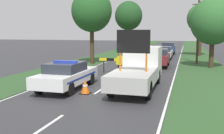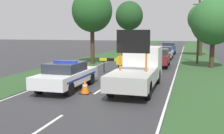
% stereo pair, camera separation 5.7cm
% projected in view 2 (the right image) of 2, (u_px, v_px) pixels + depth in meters
% --- Properties ---
extents(ground_plane, '(160.00, 160.00, 0.00)m').
position_uv_depth(ground_plane, '(99.00, 91.00, 13.87)').
color(ground_plane, '#333335').
extents(lane_markings, '(7.36, 67.09, 0.01)m').
position_uv_depth(lane_markings, '(145.00, 60.00, 28.61)').
color(lane_markings, silver).
rests_on(lane_markings, ground).
extents(grass_verge_left, '(3.89, 120.00, 0.03)m').
position_uv_depth(grass_verge_left, '(108.00, 56.00, 34.48)').
color(grass_verge_left, '#2D5128').
rests_on(grass_verge_left, ground).
extents(grass_verge_right, '(3.89, 120.00, 0.03)m').
position_uv_depth(grass_verge_right, '(198.00, 58.00, 31.35)').
color(grass_verge_right, '#2D5128').
rests_on(grass_verge_right, ground).
extents(police_car, '(1.91, 4.83, 1.57)m').
position_uv_depth(police_car, '(67.00, 75.00, 14.29)').
color(police_car, white).
rests_on(police_car, ground).
extents(work_truck, '(2.04, 6.31, 3.21)m').
position_uv_depth(work_truck, '(139.00, 68.00, 14.70)').
color(work_truck, white).
rests_on(work_truck, ground).
extents(road_barrier, '(3.52, 0.08, 1.14)m').
position_uv_depth(road_barrier, '(122.00, 61.00, 19.49)').
color(road_barrier, black).
rests_on(road_barrier, ground).
extents(police_officer, '(0.57, 0.37, 1.60)m').
position_uv_depth(police_officer, '(120.00, 63.00, 18.50)').
color(police_officer, '#191E38').
rests_on(police_officer, ground).
extents(pedestrian_civilian, '(0.59, 0.38, 1.66)m').
position_uv_depth(pedestrian_civilian, '(126.00, 62.00, 18.40)').
color(pedestrian_civilian, '#191E38').
rests_on(pedestrian_civilian, ground).
extents(traffic_cone_near_police, '(0.42, 0.42, 0.58)m').
position_uv_depth(traffic_cone_near_police, '(88.00, 68.00, 20.69)').
color(traffic_cone_near_police, black).
rests_on(traffic_cone_near_police, ground).
extents(traffic_cone_centre_front, '(0.52, 0.52, 0.72)m').
position_uv_depth(traffic_cone_centre_front, '(85.00, 87.00, 13.24)').
color(traffic_cone_centre_front, black).
rests_on(traffic_cone_centre_front, ground).
extents(traffic_cone_near_truck, '(0.36, 0.36, 0.50)m').
position_uv_depth(traffic_cone_near_truck, '(136.00, 73.00, 18.20)').
color(traffic_cone_near_truck, black).
rests_on(traffic_cone_near_truck, ground).
extents(queued_car_wagon_maroon, '(1.94, 4.09, 1.61)m').
position_uv_depth(queued_car_wagon_maroon, '(158.00, 57.00, 23.51)').
color(queued_car_wagon_maroon, maroon).
rests_on(queued_car_wagon_maroon, ground).
extents(queued_car_sedan_silver, '(1.78, 4.58, 1.43)m').
position_uv_depth(queued_car_sedan_silver, '(165.00, 52.00, 30.46)').
color(queued_car_sedan_silver, '#B2B2B7').
rests_on(queued_car_sedan_silver, ground).
extents(queued_car_hatch_blue, '(1.86, 3.95, 1.63)m').
position_uv_depth(queued_car_hatch_blue, '(169.00, 48.00, 36.81)').
color(queued_car_hatch_blue, navy).
rests_on(queued_car_hatch_blue, ground).
extents(roadside_tree_near_left, '(3.85, 3.85, 7.12)m').
position_uv_depth(roadside_tree_near_left, '(92.00, 11.00, 24.87)').
color(roadside_tree_near_left, '#42301E').
rests_on(roadside_tree_near_left, ground).
extents(roadside_tree_near_right, '(3.57, 3.57, 6.71)m').
position_uv_depth(roadside_tree_near_right, '(202.00, 19.00, 33.53)').
color(roadside_tree_near_right, '#42301E').
rests_on(roadside_tree_near_right, ground).
extents(roadside_tree_mid_left, '(3.82, 3.82, 6.02)m').
position_uv_depth(roadside_tree_mid_left, '(214.00, 21.00, 22.13)').
color(roadside_tree_mid_left, '#42301E').
rests_on(roadside_tree_mid_left, ground).
extents(roadside_tree_mid_right, '(4.46, 4.46, 8.07)m').
position_uv_depth(roadside_tree_mid_right, '(129.00, 16.00, 42.65)').
color(roadside_tree_mid_right, '#42301E').
rests_on(roadside_tree_mid_right, ground).
extents(utility_pole, '(1.20, 0.20, 6.34)m').
position_uv_depth(utility_pole, '(199.00, 30.00, 25.21)').
color(utility_pole, '#473828').
rests_on(utility_pole, ground).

